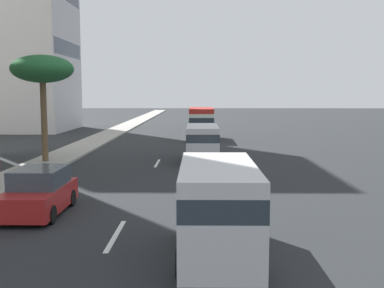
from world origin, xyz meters
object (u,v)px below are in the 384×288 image
object	(u,v)px
palm_tree	(42,70)
minibus_lead	(201,122)
van_second	(218,204)
car_third	(39,193)
van_fourth	(202,141)

from	to	relation	value
palm_tree	minibus_lead	bearing A→B (deg)	-33.63
minibus_lead	van_second	size ratio (longest dim) A/B	1.21
van_second	car_third	world-z (taller)	van_second
minibus_lead	car_third	size ratio (longest dim) A/B	1.51
minibus_lead	van_fourth	distance (m)	14.02
van_second	minibus_lead	bearing A→B (deg)	0.41
palm_tree	van_fourth	bearing A→B (deg)	-84.48
minibus_lead	van_second	xyz separation A→B (m)	(-31.41, -0.22, -0.20)
van_fourth	palm_tree	bearing A→B (deg)	95.52
car_third	van_fourth	bearing A→B (deg)	154.87
van_fourth	palm_tree	size ratio (longest dim) A/B	0.80
minibus_lead	van_second	world-z (taller)	minibus_lead
minibus_lead	palm_tree	world-z (taller)	palm_tree
car_third	minibus_lead	bearing A→B (deg)	167.19
minibus_lead	car_third	world-z (taller)	minibus_lead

